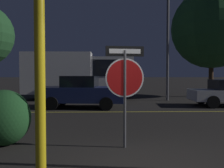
{
  "coord_description": "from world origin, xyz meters",
  "views": [
    {
      "loc": [
        -0.73,
        -4.0,
        1.6
      ],
      "look_at": [
        -0.52,
        3.29,
        1.32
      ],
      "focal_mm": 40.0,
      "sensor_mm": 36.0,
      "label": 1
    }
  ],
  "objects": [
    {
      "name": "road_center_stripe",
      "position": [
        0.0,
        6.52,
        0.0
      ],
      "size": [
        38.07,
        0.12,
        0.01
      ],
      "primitive_type": "cube",
      "color": "gold",
      "rests_on": "ground_plane"
    },
    {
      "name": "delivery_truck",
      "position": [
        -2.23,
        11.89,
        1.64
      ],
      "size": [
        6.77,
        2.54,
        2.94
      ],
      "rotation": [
        0.0,
        0.0,
        -1.58
      ],
      "color": "silver",
      "rests_on": "ground_plane"
    },
    {
      "name": "yellow_pole_left",
      "position": [
        -1.73,
        -0.14,
        1.7
      ],
      "size": [
        0.16,
        0.16,
        3.4
      ],
      "primitive_type": "cylinder",
      "color": "yellow",
      "rests_on": "ground_plane"
    },
    {
      "name": "tree_1",
      "position": [
        6.76,
        13.34,
        4.81
      ],
      "size": [
        5.58,
        5.58,
        7.6
      ],
      "color": "#422D1E",
      "rests_on": "ground_plane"
    },
    {
      "name": "stop_sign",
      "position": [
        -0.3,
        1.39,
        1.53
      ],
      "size": [
        0.84,
        0.13,
        2.21
      ],
      "rotation": [
        0.0,
        0.0,
        0.13
      ],
      "color": "#4C4C51",
      "rests_on": "ground_plane"
    },
    {
      "name": "hedge_bush_1",
      "position": [
        -3.0,
        1.63,
        0.63
      ],
      "size": [
        1.19,
        1.02,
        1.26
      ],
      "primitive_type": "ellipsoid",
      "color": "#1E4C23",
      "rests_on": "ground_plane"
    },
    {
      "name": "street_lamp",
      "position": [
        3.1,
        11.1,
        5.11
      ],
      "size": [
        0.55,
        0.55,
        7.18
      ],
      "color": "#4C4C51",
      "rests_on": "ground_plane"
    },
    {
      "name": "passing_car_2",
      "position": [
        -1.82,
        7.95,
        0.75
      ],
      "size": [
        4.18,
        2.3,
        1.52
      ],
      "rotation": [
        0.0,
        0.0,
        -1.67
      ],
      "color": "navy",
      "rests_on": "ground_plane"
    }
  ]
}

